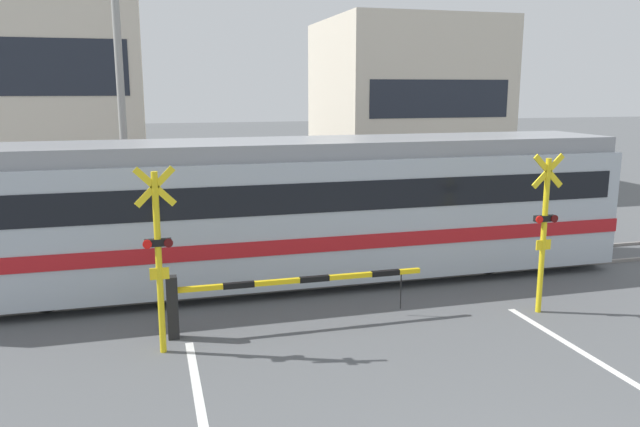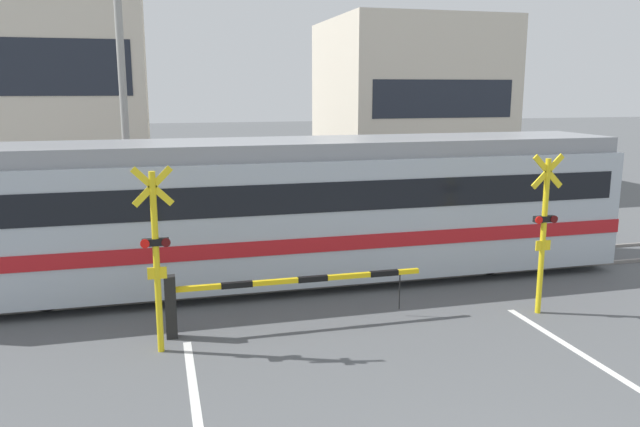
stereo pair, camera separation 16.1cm
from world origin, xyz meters
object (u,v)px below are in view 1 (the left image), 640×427
commuter_train (280,208)px  crossing_barrier_near (248,292)px  crossing_signal_left (158,252)px  pedestrian (279,196)px  crossing_barrier_far (365,219)px  crossing_signal_right (544,227)px

commuter_train → crossing_barrier_near: commuter_train is taller
crossing_signal_left → pedestrian: 9.98m
crossing_barrier_far → crossing_signal_left: crossing_signal_left is taller
crossing_barrier_near → commuter_train: bearing=66.8°
crossing_barrier_near → crossing_barrier_far: (4.23, 5.56, 0.00)m
crossing_barrier_far → crossing_signal_left: 8.51m
crossing_signal_left → crossing_signal_right: same height
crossing_barrier_far → pedestrian: (-1.87, 3.01, 0.27)m
crossing_signal_left → pedestrian: crossing_signal_left is taller
crossing_signal_left → pedestrian: bearing=66.7°
crossing_signal_right → pedestrian: (-3.45, 9.14, -0.75)m
commuter_train → crossing_barrier_far: size_ratio=3.30×
commuter_train → crossing_barrier_near: bearing=-113.2°
crossing_signal_right → pedestrian: size_ratio=1.82×
commuter_train → crossing_signal_left: (-2.78, -3.37, 0.01)m
crossing_signal_right → commuter_train: bearing=143.9°
crossing_barrier_far → crossing_barrier_near: bearing=-127.3°
commuter_train → crossing_signal_left: bearing=-129.5°
crossing_signal_right → crossing_signal_left: bearing=180.0°
crossing_barrier_far → pedestrian: 3.56m
crossing_barrier_near → crossing_barrier_far: 6.99m
crossing_barrier_near → crossing_signal_left: bearing=-160.2°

